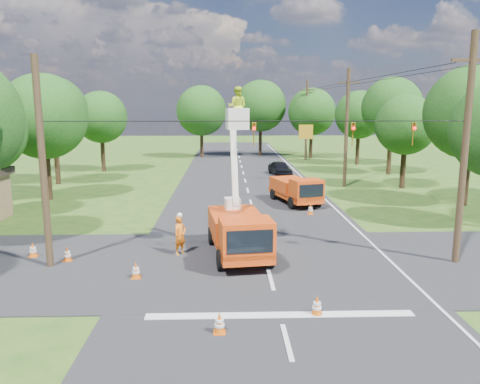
{
  "coord_description": "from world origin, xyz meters",
  "views": [
    {
      "loc": [
        -1.79,
        -17.77,
        6.98
      ],
      "look_at": [
        -1.08,
        5.61,
        2.6
      ],
      "focal_mm": 35.0,
      "sensor_mm": 36.0,
      "label": 1
    }
  ],
  "objects_px": {
    "tree_right_d": "(392,108)",
    "tree_far_b": "(261,106)",
    "ground_worker": "(180,235)",
    "bucket_truck": "(239,222)",
    "tree_left_d": "(44,117)",
    "tree_right_e": "(359,115)",
    "second_truck": "(296,189)",
    "tree_right_c": "(406,125)",
    "traffic_cone_3": "(311,209)",
    "traffic_cone_4": "(136,270)",
    "distant_car": "(280,168)",
    "pole_right_far": "(307,120)",
    "traffic_cone_1": "(317,306)",
    "traffic_cone_6": "(33,250)",
    "pole_right_mid": "(347,127)",
    "traffic_cone_5": "(67,254)",
    "traffic_cone_7": "(312,195)",
    "pole_right_near": "(465,149)",
    "tree_far_a": "(201,111)",
    "tree_left_f": "(101,117)",
    "tree_left_e": "(53,110)",
    "traffic_cone_2": "(272,226)",
    "tree_far_c": "(312,112)",
    "tree_right_b": "(472,113)",
    "traffic_cone_0": "(219,323)",
    "pole_left": "(43,165)"
  },
  "relations": [
    {
      "from": "ground_worker",
      "to": "tree_far_a",
      "type": "xyz_separation_m",
      "value": [
        -1.04,
        41.52,
        5.24
      ]
    },
    {
      "from": "traffic_cone_6",
      "to": "tree_far_b",
      "type": "bearing_deg",
      "value": 72.52
    },
    {
      "from": "distant_car",
      "to": "tree_left_e",
      "type": "distance_m",
      "value": 21.75
    },
    {
      "from": "distant_car",
      "to": "pole_right_far",
      "type": "xyz_separation_m",
      "value": [
        4.85,
        13.36,
        4.41
      ]
    },
    {
      "from": "traffic_cone_4",
      "to": "tree_left_d",
      "type": "distance_m",
      "value": 19.98
    },
    {
      "from": "second_truck",
      "to": "tree_far_c",
      "type": "relative_size",
      "value": 0.63
    },
    {
      "from": "traffic_cone_3",
      "to": "tree_left_e",
      "type": "height_order",
      "value": "tree_left_e"
    },
    {
      "from": "pole_right_mid",
      "to": "traffic_cone_1",
      "type": "bearing_deg",
      "value": -106.09
    },
    {
      "from": "traffic_cone_4",
      "to": "distant_car",
      "type": "bearing_deg",
      "value": 72.11
    },
    {
      "from": "pole_right_near",
      "to": "tree_left_f",
      "type": "height_order",
      "value": "pole_right_near"
    },
    {
      "from": "tree_left_d",
      "to": "tree_right_c",
      "type": "relative_size",
      "value": 1.18
    },
    {
      "from": "traffic_cone_3",
      "to": "pole_right_far",
      "type": "distance_m",
      "value": 31.31
    },
    {
      "from": "tree_left_d",
      "to": "tree_right_e",
      "type": "xyz_separation_m",
      "value": [
        28.8,
        20.0,
        -0.31
      ]
    },
    {
      "from": "bucket_truck",
      "to": "traffic_cone_6",
      "type": "distance_m",
      "value": 9.65
    },
    {
      "from": "tree_right_c",
      "to": "tree_left_f",
      "type": "bearing_deg",
      "value": 158.55
    },
    {
      "from": "traffic_cone_7",
      "to": "tree_right_d",
      "type": "distance_m",
      "value": 17.57
    },
    {
      "from": "pole_right_far",
      "to": "second_truck",
      "type": "bearing_deg",
      "value": -101.02
    },
    {
      "from": "tree_right_c",
      "to": "tree_far_b",
      "type": "xyz_separation_m",
      "value": [
        -10.2,
        26.0,
        1.5
      ]
    },
    {
      "from": "traffic_cone_3",
      "to": "tree_left_d",
      "type": "distance_m",
      "value": 20.3
    },
    {
      "from": "pole_right_near",
      "to": "tree_far_a",
      "type": "height_order",
      "value": "pole_right_near"
    },
    {
      "from": "traffic_cone_2",
      "to": "pole_right_far",
      "type": "xyz_separation_m",
      "value": [
        7.75,
        34.65,
        4.75
      ]
    },
    {
      "from": "distant_car",
      "to": "tree_right_e",
      "type": "relative_size",
      "value": 0.48
    },
    {
      "from": "ground_worker",
      "to": "bucket_truck",
      "type": "bearing_deg",
      "value": -56.77
    },
    {
      "from": "traffic_cone_5",
      "to": "pole_right_far",
      "type": "height_order",
      "value": "pole_right_far"
    },
    {
      "from": "pole_left",
      "to": "tree_right_c",
      "type": "height_order",
      "value": "pole_left"
    },
    {
      "from": "bucket_truck",
      "to": "ground_worker",
      "type": "height_order",
      "value": "bucket_truck"
    },
    {
      "from": "traffic_cone_1",
      "to": "tree_left_f",
      "type": "bearing_deg",
      "value": 114.5
    },
    {
      "from": "traffic_cone_2",
      "to": "pole_right_mid",
      "type": "height_order",
      "value": "pole_right_mid"
    },
    {
      "from": "ground_worker",
      "to": "tree_right_c",
      "type": "distance_m",
      "value": 24.91
    },
    {
      "from": "traffic_cone_0",
      "to": "pole_right_far",
      "type": "bearing_deg",
      "value": 77.22
    },
    {
      "from": "traffic_cone_5",
      "to": "tree_left_d",
      "type": "distance_m",
      "value": 16.61
    },
    {
      "from": "tree_right_e",
      "to": "tree_far_b",
      "type": "height_order",
      "value": "tree_far_b"
    },
    {
      "from": "traffic_cone_6",
      "to": "tree_far_a",
      "type": "distance_m",
      "value": 42.49
    },
    {
      "from": "ground_worker",
      "to": "tree_right_d",
      "type": "height_order",
      "value": "tree_right_d"
    },
    {
      "from": "tree_right_d",
      "to": "tree_far_b",
      "type": "distance_m",
      "value": 21.52
    },
    {
      "from": "traffic_cone_2",
      "to": "tree_left_e",
      "type": "bearing_deg",
      "value": 136.51
    },
    {
      "from": "second_truck",
      "to": "tree_right_c",
      "type": "xyz_separation_m",
      "value": [
        10.01,
        6.27,
        4.26
      ]
    },
    {
      "from": "traffic_cone_3",
      "to": "traffic_cone_6",
      "type": "distance_m",
      "value": 16.54
    },
    {
      "from": "traffic_cone_6",
      "to": "pole_right_far",
      "type": "xyz_separation_m",
      "value": [
        19.26,
        38.7,
        4.75
      ]
    },
    {
      "from": "ground_worker",
      "to": "pole_right_mid",
      "type": "bearing_deg",
      "value": 6.36
    },
    {
      "from": "pole_right_near",
      "to": "tree_far_c",
      "type": "relative_size",
      "value": 1.09
    },
    {
      "from": "traffic_cone_7",
      "to": "pole_right_near",
      "type": "bearing_deg",
      "value": -74.63
    },
    {
      "from": "traffic_cone_2",
      "to": "pole_right_mid",
      "type": "distance_m",
      "value": 17.24
    },
    {
      "from": "traffic_cone_7",
      "to": "tree_left_e",
      "type": "distance_m",
      "value": 23.6
    },
    {
      "from": "tree_far_c",
      "to": "tree_far_a",
      "type": "bearing_deg",
      "value": 176.05
    },
    {
      "from": "tree_right_e",
      "to": "traffic_cone_1",
      "type": "bearing_deg",
      "value": -107.36
    },
    {
      "from": "ground_worker",
      "to": "traffic_cone_3",
      "type": "bearing_deg",
      "value": -3.44
    },
    {
      "from": "second_truck",
      "to": "traffic_cone_3",
      "type": "relative_size",
      "value": 8.08
    },
    {
      "from": "bucket_truck",
      "to": "ground_worker",
      "type": "relative_size",
      "value": 4.12
    },
    {
      "from": "tree_right_b",
      "to": "tree_right_e",
      "type": "height_order",
      "value": "tree_right_b"
    }
  ]
}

